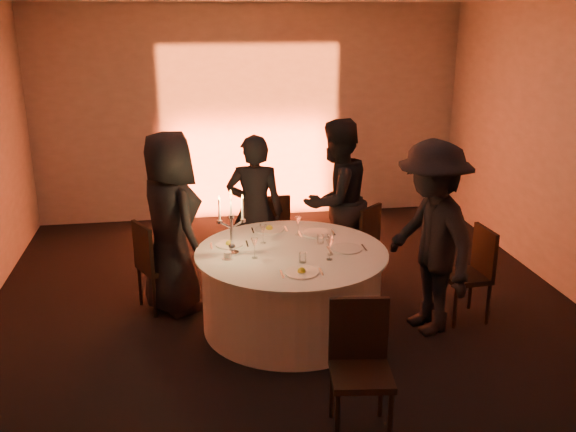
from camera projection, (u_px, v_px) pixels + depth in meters
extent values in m
plane|color=black|center=(291.00, 325.00, 6.20)|extent=(7.00, 7.00, 0.00)
plane|color=#AEA9A2|center=(250.00, 114.00, 9.02)|extent=(7.00, 0.00, 7.00)
plane|color=#AEA9A2|center=(444.00, 401.00, 2.46)|extent=(7.00, 0.00, 7.00)
cube|color=black|center=(254.00, 218.00, 9.19)|extent=(0.25, 0.12, 0.10)
cylinder|color=black|center=(291.00, 324.00, 6.20)|extent=(0.60, 0.60, 0.03)
cylinder|color=black|center=(291.00, 290.00, 6.09)|extent=(0.20, 0.20, 0.75)
cylinder|color=silver|center=(291.00, 290.00, 6.09)|extent=(1.68, 1.68, 0.75)
cylinder|color=silver|center=(291.00, 252.00, 5.97)|extent=(1.80, 1.80, 0.02)
cube|color=black|center=(161.00, 266.00, 6.46)|extent=(0.54, 0.54, 0.05)
cube|color=black|center=(143.00, 247.00, 6.28)|extent=(0.22, 0.38, 0.46)
cylinder|color=black|center=(186.00, 288.00, 6.50)|extent=(0.04, 0.04, 0.43)
cylinder|color=black|center=(171.00, 277.00, 6.76)|extent=(0.04, 0.04, 0.43)
cylinder|color=black|center=(154.00, 297.00, 6.30)|extent=(0.04, 0.04, 0.43)
cylinder|color=black|center=(140.00, 285.00, 6.57)|extent=(0.04, 0.04, 0.43)
cube|color=black|center=(271.00, 229.00, 7.60)|extent=(0.39, 0.39, 0.05)
cube|color=black|center=(274.00, 214.00, 7.36)|extent=(0.39, 0.05, 0.44)
cylinder|color=black|center=(283.00, 241.00, 7.85)|extent=(0.04, 0.04, 0.41)
cylinder|color=black|center=(256.00, 242.00, 7.79)|extent=(0.04, 0.04, 0.41)
cylinder|color=black|center=(288.00, 250.00, 7.54)|extent=(0.04, 0.04, 0.41)
cylinder|color=black|center=(260.00, 252.00, 7.48)|extent=(0.04, 0.04, 0.41)
cube|color=black|center=(356.00, 242.00, 7.20)|extent=(0.54, 0.54, 0.05)
cube|color=black|center=(370.00, 226.00, 7.02)|extent=(0.31, 0.28, 0.44)
cylinder|color=black|center=(352.00, 252.00, 7.48)|extent=(0.04, 0.04, 0.41)
cylinder|color=black|center=(336.00, 261.00, 7.24)|extent=(0.04, 0.04, 0.41)
cylinder|color=black|center=(376.00, 259.00, 7.28)|extent=(0.04, 0.04, 0.41)
cylinder|color=black|center=(360.00, 268.00, 7.05)|extent=(0.04, 0.04, 0.41)
cube|color=black|center=(465.00, 277.00, 6.22)|extent=(0.43, 0.43, 0.05)
cube|color=black|center=(485.00, 251.00, 6.18)|extent=(0.07, 0.41, 0.46)
cylinder|color=black|center=(439.00, 292.00, 6.41)|extent=(0.04, 0.04, 0.43)
cylinder|color=black|center=(455.00, 307.00, 6.09)|extent=(0.04, 0.04, 0.43)
cylinder|color=black|center=(470.00, 289.00, 6.49)|extent=(0.04, 0.04, 0.43)
cylinder|color=black|center=(488.00, 304.00, 6.17)|extent=(0.04, 0.04, 0.43)
cube|color=black|center=(361.00, 375.00, 4.51)|extent=(0.48, 0.48, 0.05)
cube|color=black|center=(359.00, 329.00, 4.61)|extent=(0.43, 0.09, 0.49)
cylinder|color=black|center=(337.00, 421.00, 4.41)|extent=(0.04, 0.04, 0.46)
cylinder|color=black|center=(390.00, 419.00, 4.42)|extent=(0.04, 0.04, 0.46)
cylinder|color=black|center=(332.00, 390.00, 4.75)|extent=(0.04, 0.04, 0.46)
cylinder|color=black|center=(381.00, 389.00, 4.77)|extent=(0.04, 0.04, 0.46)
imported|color=black|center=(171.00, 223.00, 6.29)|extent=(0.93, 1.06, 1.83)
imported|color=black|center=(255.00, 212.00, 6.88)|extent=(0.68, 0.52, 1.68)
imported|color=black|center=(336.00, 201.00, 7.03)|extent=(1.11, 1.05, 1.81)
imported|color=black|center=(431.00, 238.00, 5.88)|extent=(0.90, 1.29, 1.83)
cylinder|color=white|center=(229.00, 245.00, 6.11)|extent=(0.25, 0.25, 0.01)
cube|color=#B5B5BA|center=(211.00, 246.00, 6.08)|extent=(0.01, 0.17, 0.01)
cube|color=#B5B5BA|center=(247.00, 244.00, 6.13)|extent=(0.02, 0.17, 0.01)
sphere|color=yellow|center=(229.00, 241.00, 6.09)|extent=(0.07, 0.07, 0.07)
cylinder|color=white|center=(269.00, 229.00, 6.52)|extent=(0.29, 0.29, 0.01)
cube|color=#B5B5BA|center=(253.00, 230.00, 6.50)|extent=(0.02, 0.17, 0.01)
cube|color=#B5B5BA|center=(286.00, 229.00, 6.55)|extent=(0.01, 0.17, 0.01)
sphere|color=yellow|center=(269.00, 226.00, 6.51)|extent=(0.07, 0.07, 0.07)
cylinder|color=white|center=(317.00, 233.00, 6.41)|extent=(0.29, 0.29, 0.01)
cube|color=#B5B5BA|center=(300.00, 234.00, 6.39)|extent=(0.02, 0.17, 0.01)
cube|color=#B5B5BA|center=(333.00, 232.00, 6.44)|extent=(0.01, 0.17, 0.01)
cylinder|color=white|center=(347.00, 249.00, 6.01)|extent=(0.29, 0.29, 0.01)
cube|color=#B5B5BA|center=(329.00, 250.00, 5.98)|extent=(0.02, 0.17, 0.01)
cube|color=#B5B5BA|center=(364.00, 248.00, 6.04)|extent=(0.01, 0.17, 0.01)
cylinder|color=white|center=(301.00, 273.00, 5.47)|extent=(0.29, 0.29, 0.01)
cube|color=#B5B5BA|center=(282.00, 274.00, 5.44)|extent=(0.02, 0.17, 0.01)
cube|color=#B5B5BA|center=(321.00, 271.00, 5.49)|extent=(0.02, 0.17, 0.01)
sphere|color=yellow|center=(301.00, 268.00, 5.45)|extent=(0.07, 0.07, 0.07)
cylinder|color=white|center=(228.00, 258.00, 5.79)|extent=(0.11, 0.11, 0.01)
cylinder|color=white|center=(227.00, 255.00, 5.78)|extent=(0.07, 0.07, 0.06)
cylinder|color=silver|center=(232.00, 253.00, 5.89)|extent=(0.12, 0.12, 0.02)
sphere|color=silver|center=(232.00, 247.00, 5.88)|extent=(0.07, 0.07, 0.07)
cylinder|color=silver|center=(232.00, 235.00, 5.84)|extent=(0.02, 0.02, 0.32)
cylinder|color=silver|center=(231.00, 216.00, 5.78)|extent=(0.05, 0.05, 0.03)
cylinder|color=white|center=(231.00, 205.00, 5.75)|extent=(0.02, 0.02, 0.21)
cone|color=#FF9A2D|center=(230.00, 191.00, 5.71)|extent=(0.02, 0.02, 0.03)
cylinder|color=silver|center=(226.00, 225.00, 5.80)|extent=(0.12, 0.02, 0.08)
cylinder|color=silver|center=(220.00, 222.00, 5.78)|extent=(0.05, 0.05, 0.03)
cylinder|color=white|center=(219.00, 210.00, 5.75)|extent=(0.02, 0.02, 0.21)
cone|color=#FF9A2D|center=(219.00, 197.00, 5.71)|extent=(0.02, 0.02, 0.03)
cylinder|color=silver|center=(237.00, 224.00, 5.82)|extent=(0.12, 0.02, 0.08)
cylinder|color=silver|center=(243.00, 221.00, 5.81)|extent=(0.05, 0.05, 0.03)
cylinder|color=white|center=(243.00, 209.00, 5.78)|extent=(0.02, 0.02, 0.21)
cone|color=#FF9A2D|center=(242.00, 196.00, 5.74)|extent=(0.02, 0.02, 0.03)
cylinder|color=white|center=(330.00, 254.00, 5.88)|extent=(0.06, 0.06, 0.01)
cylinder|color=white|center=(330.00, 249.00, 5.87)|extent=(0.01, 0.01, 0.10)
cone|color=white|center=(331.00, 240.00, 5.84)|extent=(0.07, 0.07, 0.09)
cylinder|color=white|center=(263.00, 243.00, 6.16)|extent=(0.06, 0.06, 0.01)
cylinder|color=white|center=(263.00, 238.00, 6.15)|extent=(0.01, 0.01, 0.10)
cone|color=white|center=(263.00, 229.00, 6.12)|extent=(0.07, 0.07, 0.09)
cylinder|color=white|center=(298.00, 235.00, 6.38)|extent=(0.06, 0.06, 0.01)
cylinder|color=white|center=(298.00, 230.00, 6.37)|extent=(0.01, 0.01, 0.10)
cone|color=white|center=(298.00, 221.00, 6.34)|extent=(0.07, 0.07, 0.09)
cylinder|color=white|center=(329.00, 259.00, 5.76)|extent=(0.06, 0.06, 0.01)
cylinder|color=white|center=(330.00, 254.00, 5.75)|extent=(0.01, 0.01, 0.10)
cone|color=white|center=(330.00, 245.00, 5.72)|extent=(0.07, 0.07, 0.09)
cylinder|color=white|center=(255.00, 258.00, 5.80)|extent=(0.06, 0.06, 0.01)
cylinder|color=white|center=(255.00, 252.00, 5.78)|extent=(0.01, 0.01, 0.10)
cone|color=white|center=(254.00, 243.00, 5.76)|extent=(0.07, 0.07, 0.09)
cylinder|color=white|center=(303.00, 258.00, 5.69)|extent=(0.07, 0.07, 0.09)
cylinder|color=white|center=(320.00, 239.00, 6.14)|extent=(0.07, 0.07, 0.09)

